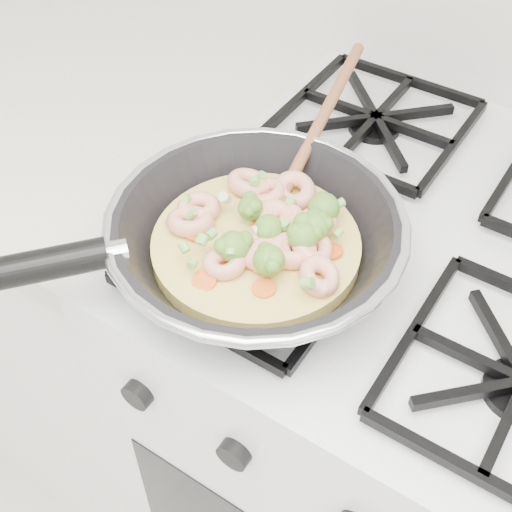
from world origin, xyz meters
The scene contains 3 objects.
stove centered at (0.00, 1.70, 0.46)m, with size 0.60×0.60×0.92m.
counter_left centered at (-0.80, 1.70, 0.45)m, with size 1.00×0.60×0.90m.
skillet centered at (-0.14, 1.54, 0.96)m, with size 0.39×0.57×0.10m.
Camera 1 is at (0.13, 1.13, 1.45)m, focal length 47.73 mm.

